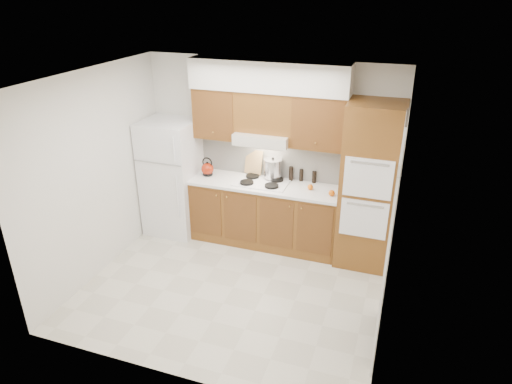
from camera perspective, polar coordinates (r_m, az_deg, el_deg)
floor at (r=5.87m, az=-2.85°, el=-11.83°), size 3.60×3.60×0.00m
ceiling at (r=4.80m, az=-3.52°, el=13.99°), size 3.60×3.60×0.00m
wall_back at (r=6.51m, az=1.76°, el=5.03°), size 3.60×0.02×2.60m
wall_left at (r=6.06m, az=-19.17°, el=2.09°), size 0.02×3.00×2.60m
wall_right at (r=4.88m, az=16.91°, el=-3.10°), size 0.02×3.00×2.60m
fridge at (r=6.89m, az=-10.44°, el=1.82°), size 0.75×0.72×1.72m
base_cabinets at (r=6.58m, az=1.10°, el=-2.82°), size 2.11×0.60×0.90m
countertop at (r=6.37m, az=1.10°, el=0.90°), size 2.13×0.62×0.04m
backsplash at (r=6.52m, az=1.92°, el=4.30°), size 2.11×0.03×0.56m
oven_cabinet at (r=6.04m, az=13.95°, el=0.63°), size 0.70×0.65×2.20m
upper_cab_left at (r=6.44m, az=-4.80°, el=9.86°), size 0.63×0.33×0.70m
upper_cab_right at (r=6.03m, az=7.93°, el=8.68°), size 0.73×0.33×0.70m
range_hood at (r=6.23m, az=0.95°, el=6.78°), size 0.75×0.45×0.15m
upper_cab_over_hood at (r=6.18m, az=1.15°, el=10.03°), size 0.75×0.33×0.55m
soffit at (r=6.05m, az=1.61°, el=14.31°), size 2.13×0.36×0.40m
cooktop at (r=6.39m, az=0.73°, el=1.24°), size 0.74×0.50×0.01m
doorway at (r=4.70m, az=16.14°, el=-7.68°), size 0.02×0.90×2.10m
wall_clock at (r=5.09m, az=18.28°, el=8.22°), size 0.02×0.30×0.30m
kettle at (r=6.63m, az=-6.09°, el=2.89°), size 0.24×0.24×0.18m
cutting_board at (r=6.58m, az=-0.30°, el=3.78°), size 0.28×0.13×0.35m
stock_pot at (r=6.45m, az=2.10°, el=2.95°), size 0.30×0.30×0.26m
condiment_a at (r=6.44m, az=4.39°, el=2.31°), size 0.06×0.06×0.21m
condiment_b at (r=6.45m, az=5.67°, el=2.12°), size 0.07×0.07×0.17m
condiment_c at (r=6.41m, az=7.28°, el=1.87°), size 0.07×0.07×0.17m
orange_near at (r=6.05m, az=9.44°, el=-0.13°), size 0.09×0.09×0.08m
orange_far at (r=6.20m, az=6.80°, el=0.62°), size 0.10×0.10×0.08m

